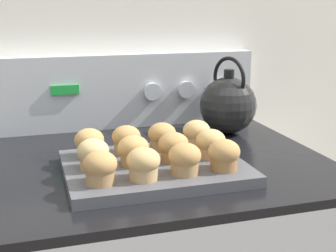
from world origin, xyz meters
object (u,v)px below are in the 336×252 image
object	(u,v)px
muffin_r0_c2	(185,159)
muffin_r1_c0	(93,154)
muffin_r1_c3	(211,144)
muffin_r0_c1	(143,164)
muffin_r0_c0	(100,168)
muffin_r1_c1	(133,151)
muffin_r2_c2	(162,136)
tea_kettle	(228,104)
muffin_r1_c2	(173,147)
muffin_pan	(154,168)
muffin_r2_c3	(196,134)
muffin_r0_c3	(224,155)
muffin_r2_c0	(89,143)
muffin_r2_c1	(126,140)

from	to	relation	value
muffin_r0_c2	muffin_r1_c0	world-z (taller)	same
muffin_r1_c3	muffin_r0_c1	bearing A→B (deg)	-153.54
muffin_r0_c0	muffin_r0_c2	xyz separation A→B (m)	(0.16, 0.00, 0.00)
muffin_r1_c1	muffin_r1_c3	bearing A→B (deg)	-0.02
muffin_r2_c2	muffin_r0_c0	bearing A→B (deg)	-134.93
tea_kettle	muffin_r1_c1	bearing A→B (deg)	-142.28
muffin_r0_c2	muffin_r1_c1	distance (m)	0.11
muffin_r1_c2	muffin_r2_c2	size ratio (longest dim) A/B	1.00
muffin_pan	muffin_r2_c3	bearing A→B (deg)	33.94
muffin_r0_c3	muffin_r2_c0	size ratio (longest dim) A/B	1.00
muffin_r0_c3	muffin_r2_c2	size ratio (longest dim) A/B	1.00
muffin_r1_c0	muffin_r2_c0	xyz separation A→B (m)	(0.00, 0.08, 0.00)
muffin_r1_c3	muffin_r2_c3	bearing A→B (deg)	91.04
muffin_r0_c2	muffin_r2_c2	world-z (taller)	same
muffin_r0_c3	muffin_r1_c1	xyz separation A→B (m)	(-0.16, 0.08, 0.00)
muffin_r1_c3	muffin_r2_c3	distance (m)	0.08
muffin_r0_c3	muffin_r2_c1	bearing A→B (deg)	135.13
muffin_r0_c3	muffin_r2_c3	xyz separation A→B (m)	(0.00, 0.16, 0.00)
muffin_r0_c2	muffin_r2_c1	xyz separation A→B (m)	(-0.08, 0.16, 0.00)
muffin_pan	muffin_r1_c2	xyz separation A→B (m)	(0.04, -0.00, 0.04)
muffin_r2_c1	muffin_r2_c2	world-z (taller)	same
muffin_r1_c0	muffin_r2_c3	xyz separation A→B (m)	(0.25, 0.08, 0.00)
muffin_pan	muffin_r0_c1	distance (m)	0.10
muffin_r0_c3	muffin_r0_c2	bearing A→B (deg)	-179.81
muffin_r2_c3	muffin_r1_c3	bearing A→B (deg)	-88.96
muffin_r1_c1	muffin_r2_c0	world-z (taller)	same
muffin_r1_c2	tea_kettle	size ratio (longest dim) A/B	0.31
muffin_r0_c1	muffin_r2_c3	distance (m)	0.24
muffin_pan	muffin_r2_c1	bearing A→B (deg)	116.54
muffin_r1_c1	muffin_r2_c2	xyz separation A→B (m)	(0.08, 0.08, 0.00)
muffin_r0_c2	muffin_r0_c3	size ratio (longest dim) A/B	1.00
muffin_r2_c1	muffin_r2_c2	size ratio (longest dim) A/B	1.00
muffin_r2_c1	muffin_r0_c1	bearing A→B (deg)	-90.97
muffin_r0_c3	muffin_r2_c0	distance (m)	0.29
muffin_r0_c1	muffin_r1_c3	size ratio (longest dim) A/B	1.00
muffin_r2_c2	muffin_r0_c1	bearing A→B (deg)	-116.78
muffin_r0_c2	muffin_r0_c3	distance (m)	0.08
muffin_r1_c0	muffin_r2_c2	world-z (taller)	same
muffin_r1_c1	muffin_r1_c2	size ratio (longest dim) A/B	1.00
muffin_r2_c3	muffin_r1_c1	bearing A→B (deg)	-153.44
muffin_r0_c0	tea_kettle	bearing A→B (deg)	39.44
muffin_r0_c2	muffin_r2_c2	bearing A→B (deg)	89.32
muffin_r1_c2	muffin_pan	bearing A→B (deg)	179.37
muffin_r2_c1	muffin_r0_c0	bearing A→B (deg)	-116.97
muffin_r0_c2	tea_kettle	xyz separation A→B (m)	(0.23, 0.32, 0.03)
muffin_r0_c1	muffin_r2_c2	size ratio (longest dim) A/B	1.00
muffin_r0_c1	muffin_r1_c3	distance (m)	0.19
muffin_r0_c2	muffin_r2_c2	size ratio (longest dim) A/B	1.00
muffin_pan	muffin_r2_c2	world-z (taller)	muffin_r2_c2
muffin_r1_c3	muffin_r2_c1	bearing A→B (deg)	153.59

